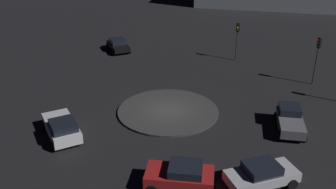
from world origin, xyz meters
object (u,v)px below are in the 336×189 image
Objects in this scene: car_white at (62,127)px; traffic_light_southeast at (237,34)px; car_grey at (290,120)px; car_black at (118,45)px; car_silver at (262,174)px; traffic_light_south_near at (317,52)px; car_red at (181,176)px.

traffic_light_southeast is at bearing -70.33° from car_white.
car_black is (21.22, 9.72, -0.05)m from car_grey.
car_grey is 15.10m from traffic_light_southeast.
car_grey is 1.02× the size of traffic_light_southeast.
car_silver is 16.93m from traffic_light_south_near.
traffic_light_south_near reaches higher than car_silver.
traffic_light_southeast is (20.07, -7.27, 2.18)m from car_silver.
car_red is 22.59m from traffic_light_southeast.
car_white is at bearing 1.92° from traffic_light_south_near.
car_red reaches higher than car_grey.
traffic_light_south_near is (12.17, -11.52, 2.41)m from car_silver.
car_grey is 0.94× the size of traffic_light_south_near.
traffic_light_south_near is (-7.91, -4.25, 0.23)m from traffic_light_southeast.
car_grey is 23.34m from car_black.
traffic_light_southeast is (11.82, -18.32, 2.13)m from car_white.
car_red is at bearing 27.07° from traffic_light_south_near.
car_black is at bearing -84.41° from car_silver.
car_silver is (-5.30, 5.00, -0.04)m from car_grey.
traffic_light_southeast is (-6.45, -12.00, 2.19)m from car_black.
traffic_light_southeast reaches higher than car_white.
car_black is at bearing -49.39° from traffic_light_south_near.
car_white is 1.09× the size of car_grey.
car_red is 0.96× the size of traffic_light_south_near.
car_red reaches higher than car_silver.
car_grey is (4.37, -9.53, -0.05)m from car_red.
car_white is 1.11× the size of car_black.
car_grey is 0.99× the size of car_silver.
traffic_light_south_near is (11.24, -16.05, 2.33)m from car_red.
car_red reaches higher than car_white.
car_silver reaches higher than car_black.
car_silver is 1.04× the size of traffic_light_southeast.
car_red reaches higher than car_black.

